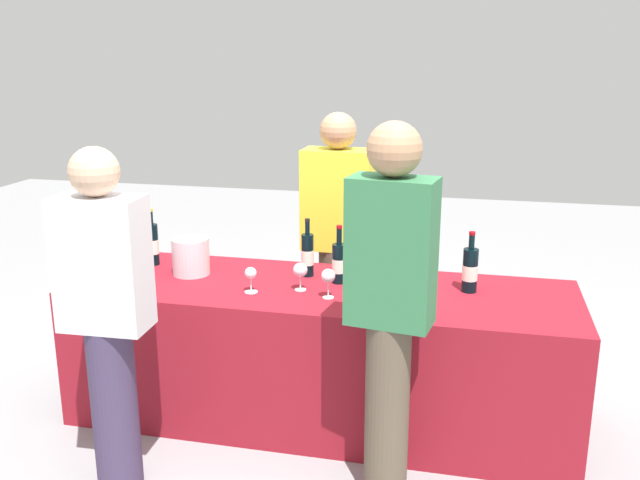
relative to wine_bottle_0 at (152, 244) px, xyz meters
The scene contains 16 objects.
ground_plane 1.34m from the wine_bottle_0, ahead, with size 12.00×12.00×0.00m, color gray.
tasting_table 1.13m from the wine_bottle_0, ahead, with size 2.61×0.80×0.74m, color maroon.
wine_bottle_0 is the anchor object (origin of this frame).
wine_bottle_1 0.90m from the wine_bottle_0, ahead, with size 0.07×0.07×0.32m.
wine_bottle_2 1.09m from the wine_bottle_0, ahead, with size 0.07×0.07×0.31m.
wine_bottle_3 1.21m from the wine_bottle_0, ahead, with size 0.08×0.08×0.32m.
wine_bottle_4 1.31m from the wine_bottle_0, ahead, with size 0.07×0.07×0.33m.
wine_bottle_5 1.76m from the wine_bottle_0, ahead, with size 0.08×0.08×0.31m.
wine_glass_0 0.76m from the wine_bottle_0, 25.15° to the right, with size 0.07×0.07×0.13m.
wine_glass_1 0.95m from the wine_bottle_0, 14.37° to the right, with size 0.07×0.07×0.14m.
wine_glass_2 1.13m from the wine_bottle_0, 16.25° to the right, with size 0.07×0.07×0.15m.
wine_glass_3 1.32m from the wine_bottle_0, 15.05° to the right, with size 0.08×0.08×0.14m.
ice_bucket 0.30m from the wine_bottle_0, 22.00° to the right, with size 0.20×0.20×0.20m, color silver.
server_pouring 1.07m from the wine_bottle_0, 23.01° to the left, with size 0.41×0.23×1.58m.
guest_0 0.99m from the wine_bottle_0, 75.17° to the right, with size 0.38×0.22×1.54m.
guest_1 1.64m from the wine_bottle_0, 27.93° to the right, with size 0.37×0.24×1.65m.
Camera 1 is at (0.75, -3.27, 1.91)m, focal length 38.61 mm.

